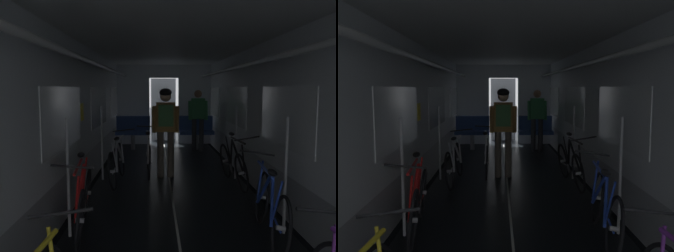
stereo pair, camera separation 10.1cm
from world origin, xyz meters
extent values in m
cube|color=black|center=(-1.41, 3.25, 0.00)|extent=(0.08, 11.50, 0.01)
cube|color=black|center=(1.41, 3.25, 0.00)|extent=(0.08, 11.50, 0.01)
cube|color=beige|center=(0.00, 3.25, 0.00)|extent=(0.03, 11.27, 0.00)
cube|color=#9EA0A5|center=(-1.51, 3.25, 0.30)|extent=(0.12, 11.50, 0.60)
cube|color=silver|center=(-1.51, 3.25, 1.53)|extent=(0.12, 11.50, 1.85)
cube|color=white|center=(-1.45, 2.67, 1.35)|extent=(0.02, 1.90, 0.80)
cube|color=white|center=(-1.45, 5.55, 1.35)|extent=(0.02, 1.90, 0.80)
cube|color=white|center=(-1.45, 8.42, 1.35)|extent=(0.02, 1.90, 0.80)
cube|color=yellow|center=(-1.45, 3.81, 1.35)|extent=(0.01, 0.20, 0.28)
cylinder|color=white|center=(-1.17, 3.25, 2.10)|extent=(0.07, 11.04, 0.07)
cylinder|color=#B7BABF|center=(-1.27, 2.10, 0.70)|extent=(0.04, 0.04, 1.40)
cylinder|color=#B7BABF|center=(-1.27, 4.70, 0.70)|extent=(0.04, 0.04, 1.40)
cube|color=#9EA0A5|center=(1.51, 3.25, 0.30)|extent=(0.12, 11.50, 0.60)
cube|color=silver|center=(1.51, 3.25, 1.53)|extent=(0.12, 11.50, 1.85)
cube|color=white|center=(1.45, 2.67, 1.35)|extent=(0.02, 1.90, 0.80)
cube|color=white|center=(1.45, 5.55, 1.35)|extent=(0.02, 1.90, 0.80)
cube|color=white|center=(1.45, 8.42, 1.35)|extent=(0.02, 1.90, 0.80)
cube|color=yellow|center=(1.45, 3.35, 1.35)|extent=(0.01, 0.20, 0.28)
cylinder|color=white|center=(1.17, 3.25, 2.10)|extent=(0.07, 11.04, 0.07)
cylinder|color=#B7BABF|center=(1.27, 2.10, 0.70)|extent=(0.04, 0.04, 1.40)
cylinder|color=#B7BABF|center=(1.27, 4.70, 0.70)|extent=(0.04, 0.04, 1.40)
cube|color=silver|center=(-0.95, 9.06, 1.23)|extent=(1.00, 0.12, 2.45)
cube|color=silver|center=(0.95, 9.06, 1.23)|extent=(1.00, 0.12, 2.45)
cube|color=silver|center=(0.00, 9.06, 2.25)|extent=(0.90, 0.12, 0.40)
cube|color=#4C4F54|center=(0.00, 9.76, 1.03)|extent=(0.81, 0.04, 2.05)
cube|color=silver|center=(0.00, 3.25, 2.51)|extent=(3.14, 11.62, 0.12)
cylinder|color=gray|center=(-0.90, 8.00, 0.22)|extent=(0.12, 0.12, 0.44)
cube|color=#2D4784|center=(-0.90, 8.00, 0.49)|extent=(0.96, 0.44, 0.10)
cube|color=#2D4784|center=(-0.90, 8.19, 0.74)|extent=(0.96, 0.08, 0.40)
torus|color=gray|center=(-1.33, 8.22, 0.94)|extent=(0.14, 0.14, 0.02)
cylinder|color=gray|center=(0.90, 8.00, 0.22)|extent=(0.12, 0.12, 0.44)
cube|color=#2D4784|center=(0.90, 8.00, 0.49)|extent=(0.96, 0.44, 0.10)
cube|color=#2D4784|center=(0.90, 8.19, 0.74)|extent=(0.96, 0.08, 0.40)
torus|color=gray|center=(0.47, 8.22, 0.94)|extent=(0.14, 0.14, 0.02)
torus|color=black|center=(-1.18, 2.74, 0.33)|extent=(0.18, 0.68, 0.67)
cylinder|color=#B2B2B7|center=(-1.18, 2.74, 0.33)|extent=(0.10, 0.06, 0.06)
torus|color=black|center=(-1.07, 1.72, 0.33)|extent=(0.18, 0.68, 0.67)
cylinder|color=#B2B2B7|center=(-1.07, 1.72, 0.33)|extent=(0.10, 0.06, 0.06)
cylinder|color=red|center=(-1.13, 2.03, 0.55)|extent=(0.05, 0.55, 0.56)
cylinder|color=red|center=(-1.17, 2.44, 0.55)|extent=(0.13, 0.34, 0.55)
cylinder|color=red|center=(-1.17, 2.18, 0.82)|extent=(0.13, 0.82, 0.04)
cylinder|color=red|center=(-1.20, 2.66, 0.57)|extent=(0.06, 0.17, 0.49)
cylinder|color=red|center=(-1.15, 2.51, 0.31)|extent=(0.08, 0.45, 0.07)
cylinder|color=red|center=(-1.10, 1.75, 0.57)|extent=(0.09, 0.08, 0.49)
cylinder|color=black|center=(-1.13, 2.29, 0.29)|extent=(0.05, 0.17, 0.17)
ellipsoid|color=black|center=(-1.22, 2.61, 0.87)|extent=(0.12, 0.25, 0.07)
cylinder|color=black|center=(-1.13, 1.73, 0.91)|extent=(0.44, 0.07, 0.07)
cylinder|color=black|center=(0.88, 0.31, 0.91)|extent=(0.44, 0.06, 0.08)
torus|color=black|center=(1.09, 4.78, 0.33)|extent=(0.18, 0.68, 0.67)
cylinder|color=#B2B2B7|center=(1.09, 4.78, 0.33)|extent=(0.10, 0.06, 0.06)
torus|color=black|center=(1.16, 3.76, 0.33)|extent=(0.18, 0.68, 0.67)
cylinder|color=#B2B2B7|center=(1.16, 3.76, 0.33)|extent=(0.10, 0.06, 0.06)
cylinder|color=black|center=(1.17, 4.08, 0.55)|extent=(0.15, 0.54, 0.56)
cylinder|color=black|center=(1.14, 4.49, 0.55)|extent=(0.10, 0.35, 0.55)
cylinder|color=black|center=(1.20, 4.23, 0.81)|extent=(0.09, 0.82, 0.04)
cylinder|color=black|center=(1.13, 4.71, 0.57)|extent=(0.10, 0.16, 0.49)
cylinder|color=black|center=(1.10, 4.55, 0.31)|extent=(0.05, 0.45, 0.07)
cylinder|color=black|center=(1.19, 3.79, 0.57)|extent=(0.10, 0.09, 0.49)
cylinder|color=black|center=(1.11, 4.33, 0.29)|extent=(0.05, 0.17, 0.17)
ellipsoid|color=black|center=(1.18, 4.66, 0.87)|extent=(0.11, 0.25, 0.07)
cylinder|color=black|center=(1.24, 3.78, 0.91)|extent=(0.44, 0.05, 0.09)
torus|color=black|center=(0.99, 1.45, 0.33)|extent=(0.20, 0.68, 0.67)
cylinder|color=#B2B2B7|center=(0.99, 1.45, 0.33)|extent=(0.10, 0.06, 0.06)
torus|color=black|center=(1.11, 2.46, 0.33)|extent=(0.20, 0.68, 0.67)
cylinder|color=#B2B2B7|center=(1.11, 2.46, 0.33)|extent=(0.10, 0.06, 0.06)
cylinder|color=#2342B7|center=(1.04, 2.15, 0.55)|extent=(0.06, 0.55, 0.56)
cylinder|color=#2342B7|center=(1.00, 1.74, 0.55)|extent=(0.14, 0.34, 0.55)
cylinder|color=#2342B7|center=(0.99, 2.00, 0.81)|extent=(0.13, 0.82, 0.04)
cylinder|color=#2342B7|center=(0.97, 1.52, 0.57)|extent=(0.08, 0.17, 0.49)
cylinder|color=#2342B7|center=(1.02, 1.67, 0.31)|extent=(0.08, 0.45, 0.07)
cylinder|color=#2342B7|center=(1.07, 2.43, 0.57)|extent=(0.10, 0.08, 0.49)
cylinder|color=black|center=(1.05, 1.89, 0.29)|extent=(0.05, 0.17, 0.17)
ellipsoid|color=black|center=(0.93, 1.57, 0.87)|extent=(0.12, 0.25, 0.07)
cylinder|color=black|center=(1.03, 2.46, 0.91)|extent=(0.44, 0.07, 0.08)
cylinder|color=black|center=(-0.89, 0.35, 0.91)|extent=(0.44, 0.06, 0.09)
torus|color=black|center=(-0.99, 3.96, 0.33)|extent=(0.14, 0.67, 0.67)
cylinder|color=#B2B2B7|center=(-0.99, 3.96, 0.33)|extent=(0.10, 0.05, 0.06)
torus|color=black|center=(-0.95, 4.98, 0.33)|extent=(0.14, 0.67, 0.67)
cylinder|color=#B2B2B7|center=(-0.95, 4.98, 0.33)|extent=(0.10, 0.05, 0.06)
cylinder|color=#ADAFB5|center=(-0.94, 4.67, 0.55)|extent=(0.12, 0.54, 0.56)
cylinder|color=#ADAFB5|center=(-0.95, 4.26, 0.55)|extent=(0.09, 0.34, 0.55)
cylinder|color=#ADAFB5|center=(-0.91, 4.51, 0.81)|extent=(0.07, 0.82, 0.04)
cylinder|color=#ADAFB5|center=(-0.96, 4.03, 0.57)|extent=(0.08, 0.16, 0.49)
cylinder|color=#ADAFB5|center=(-0.99, 4.19, 0.31)|extent=(0.04, 0.45, 0.07)
cylinder|color=#ADAFB5|center=(-0.92, 4.95, 0.57)|extent=(0.08, 0.09, 0.49)
cylinder|color=black|center=(-0.98, 4.41, 0.29)|extent=(0.04, 0.17, 0.17)
ellipsoid|color=black|center=(-0.92, 4.08, 0.87)|extent=(0.11, 0.24, 0.07)
cylinder|color=black|center=(-0.88, 4.97, 0.91)|extent=(0.44, 0.04, 0.07)
cylinder|color=brown|center=(-0.17, 4.87, 0.45)|extent=(0.13, 0.13, 0.90)
cylinder|color=brown|center=(0.03, 4.87, 0.45)|extent=(0.13, 0.13, 0.90)
cube|color=olive|center=(-0.07, 4.87, 1.18)|extent=(0.36, 0.22, 0.56)
cylinder|color=olive|center=(-0.29, 4.89, 1.13)|extent=(0.09, 0.20, 0.53)
cylinder|color=olive|center=(0.15, 4.89, 1.13)|extent=(0.09, 0.20, 0.53)
sphere|color=tan|center=(-0.07, 4.87, 1.58)|extent=(0.21, 0.21, 0.21)
ellipsoid|color=black|center=(-0.07, 4.87, 1.65)|extent=(0.24, 0.28, 0.16)
cube|color=#3D703D|center=(-0.07, 4.70, 1.22)|extent=(0.28, 0.16, 0.40)
torus|color=black|center=(-0.38, 4.61, 0.33)|extent=(0.09, 0.67, 0.67)
cylinder|color=#B2B2B7|center=(-0.38, 4.61, 0.33)|extent=(0.09, 0.05, 0.05)
torus|color=black|center=(-0.42, 5.63, 0.33)|extent=(0.09, 0.67, 0.67)
cylinder|color=#B2B2B7|center=(-0.42, 5.63, 0.33)|extent=(0.09, 0.05, 0.05)
cylinder|color=silver|center=(-0.42, 5.32, 0.55)|extent=(0.08, 0.54, 0.56)
cylinder|color=silver|center=(-0.40, 4.91, 0.55)|extent=(0.05, 0.34, 0.55)
cylinder|color=silver|center=(-0.42, 5.16, 0.82)|extent=(0.07, 0.82, 0.04)
cylinder|color=silver|center=(-0.39, 4.68, 0.58)|extent=(0.05, 0.16, 0.49)
cylinder|color=silver|center=(-0.39, 4.84, 0.31)|extent=(0.04, 0.45, 0.07)
cylinder|color=silver|center=(-0.43, 5.60, 0.58)|extent=(0.05, 0.09, 0.49)
cylinder|color=black|center=(-0.40, 5.06, 0.29)|extent=(0.03, 0.17, 0.17)
ellipsoid|color=black|center=(-0.41, 4.73, 0.88)|extent=(0.10, 0.24, 0.06)
cylinder|color=black|center=(-0.44, 5.62, 0.92)|extent=(0.44, 0.04, 0.04)
cylinder|color=#2D2D33|center=(1.00, 7.70, 0.45)|extent=(0.13, 0.13, 0.90)
cylinder|color=#2D2D33|center=(0.80, 7.70, 0.45)|extent=(0.13, 0.13, 0.90)
cube|color=#337F47|center=(0.90, 7.70, 1.18)|extent=(0.36, 0.22, 0.56)
cylinder|color=#337F47|center=(1.12, 7.68, 1.13)|extent=(0.09, 0.20, 0.53)
cylinder|color=#337F47|center=(0.68, 7.68, 1.13)|extent=(0.09, 0.20, 0.53)
sphere|color=#9E7051|center=(0.90, 7.70, 1.58)|extent=(0.21, 0.21, 0.21)
camera|label=1|loc=(-0.26, -1.93, 1.73)|focal=37.87mm
camera|label=2|loc=(-0.16, -1.94, 1.73)|focal=37.87mm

